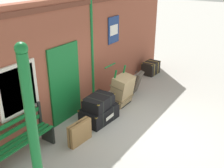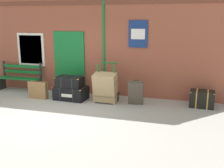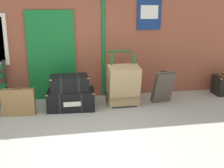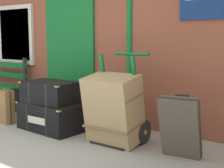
{
  "view_description": "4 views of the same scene",
  "coord_description": "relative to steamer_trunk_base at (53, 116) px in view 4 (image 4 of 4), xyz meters",
  "views": [
    {
      "loc": [
        -5.31,
        -2.16,
        3.89
      ],
      "look_at": [
        0.47,
        1.59,
        0.88
      ],
      "focal_mm": 43.28,
      "sensor_mm": 36.0,
      "label": 1
    },
    {
      "loc": [
        3.46,
        -6.03,
        2.52
      ],
      "look_at": [
        1.26,
        1.59,
        0.6
      ],
      "focal_mm": 43.45,
      "sensor_mm": 36.0,
      "label": 2
    },
    {
      "loc": [
        -0.28,
        -4.15,
        2.07
      ],
      "look_at": [
        0.8,
        1.64,
        0.51
      ],
      "focal_mm": 44.02,
      "sensor_mm": 36.0,
      "label": 3
    },
    {
      "loc": [
        3.52,
        -1.83,
        1.4
      ],
      "look_at": [
        0.87,
        1.8,
        0.76
      ],
      "focal_mm": 52.96,
      "sensor_mm": 36.0,
      "label": 4
    }
  ],
  "objects": [
    {
      "name": "brick_facade",
      "position": [
        0.09,
        0.97,
        1.39
      ],
      "size": [
        10.4,
        0.35,
        3.2
      ],
      "color": "brown",
      "rests_on": "ground"
    },
    {
      "name": "steamer_trunk_middle",
      "position": [
        -0.03,
        -0.01,
        0.37
      ],
      "size": [
        0.82,
        0.57,
        0.33
      ],
      "color": "black",
      "rests_on": "steamer_trunk_base"
    },
    {
      "name": "large_brown_trunk",
      "position": [
        1.16,
        -0.03,
        0.26
      ],
      "size": [
        0.7,
        0.58,
        0.94
      ],
      "color": "tan",
      "rests_on": "ground"
    },
    {
      "name": "porters_trolley",
      "position": [
        1.16,
        0.15,
        0.06
      ],
      "size": [
        0.71,
        0.61,
        1.2
      ],
      "color": "black",
      "rests_on": "ground"
    },
    {
      "name": "suitcase_oxblood",
      "position": [
        2.1,
        -0.02,
        0.17
      ],
      "size": [
        0.5,
        0.43,
        0.76
      ],
      "color": "#51473D",
      "rests_on": "ground"
    },
    {
      "name": "steamer_trunk_base",
      "position": [
        0.0,
        0.0,
        0.0
      ],
      "size": [
        1.05,
        0.72,
        0.43
      ],
      "color": "black",
      "rests_on": "ground"
    }
  ]
}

